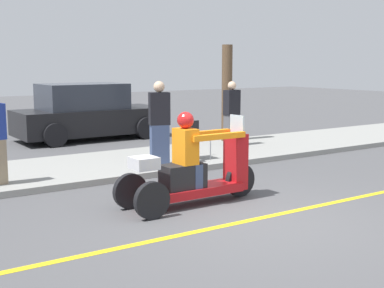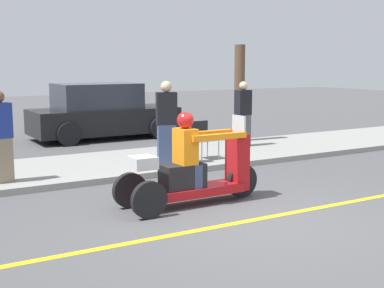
% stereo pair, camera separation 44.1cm
% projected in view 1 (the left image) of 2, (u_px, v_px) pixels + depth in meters
% --- Properties ---
extents(ground_plane, '(60.00, 60.00, 0.00)m').
position_uv_depth(ground_plane, '(255.00, 219.00, 7.65)').
color(ground_plane, '#4C4C4F').
extents(lane_stripe, '(24.00, 0.12, 0.01)m').
position_uv_depth(lane_stripe, '(238.00, 223.00, 7.48)').
color(lane_stripe, gold).
rests_on(lane_stripe, ground).
extents(sidewalk_strip, '(28.00, 2.80, 0.12)m').
position_uv_depth(sidewalk_strip, '(115.00, 164.00, 11.42)').
color(sidewalk_strip, gray).
rests_on(sidewalk_strip, ground).
extents(motorcycle_trike, '(2.43, 0.77, 1.48)m').
position_uv_depth(motorcycle_trike, '(193.00, 172.00, 8.37)').
color(motorcycle_trike, black).
rests_on(motorcycle_trike, ground).
extents(spectator_mid_group, '(0.40, 0.26, 1.63)m').
position_uv_depth(spectator_mid_group, '(232.00, 115.00, 13.47)').
color(spectator_mid_group, '#515156').
rests_on(spectator_mid_group, sidewalk_strip).
extents(spectator_far_back, '(0.47, 0.36, 1.73)m').
position_uv_depth(spectator_far_back, '(159.00, 125.00, 10.93)').
color(spectator_far_back, '#38476B').
rests_on(spectator_far_back, sidewalk_strip).
extents(folding_chair_set_back, '(0.48, 0.48, 0.82)m').
position_uv_depth(folding_chair_set_back, '(194.00, 136.00, 11.75)').
color(folding_chair_set_back, '#A5A8AD').
rests_on(folding_chair_set_back, sidewalk_strip).
extents(parked_car_lot_center, '(4.21, 2.00, 1.62)m').
position_uv_depth(parked_car_lot_center, '(87.00, 113.00, 15.45)').
color(parked_car_lot_center, black).
rests_on(parked_car_lot_center, ground).
extents(tree_trunk, '(0.28, 0.28, 2.56)m').
position_uv_depth(tree_trunk, '(227.00, 93.00, 14.29)').
color(tree_trunk, brown).
rests_on(tree_trunk, sidewalk_strip).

